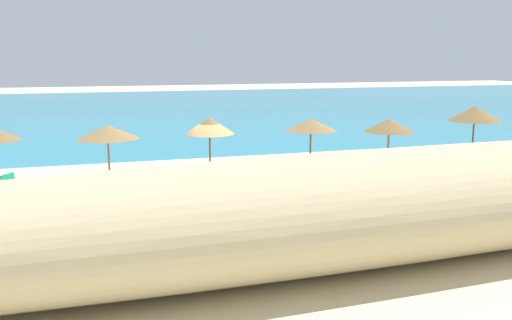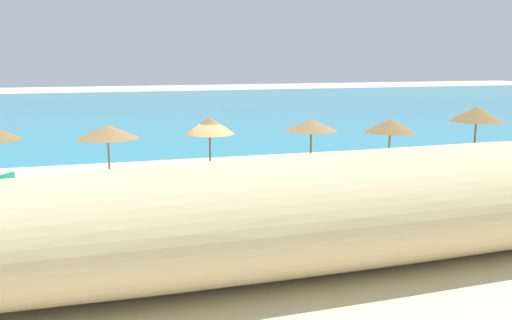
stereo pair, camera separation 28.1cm
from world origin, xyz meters
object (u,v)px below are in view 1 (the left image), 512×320
lounge_chair_2 (495,161)px  beach_umbrella_3 (107,132)px  beach_umbrella_4 (209,126)px  beach_umbrella_5 (311,125)px  lounge_chair_0 (232,181)px  beach_umbrella_6 (389,125)px  cooler_box (350,180)px  beach_umbrella_7 (475,114)px

lounge_chair_2 → beach_umbrella_3: bearing=59.4°
beach_umbrella_4 → beach_umbrella_5: beach_umbrella_4 is taller
lounge_chair_0 → beach_umbrella_3: bearing=67.9°
lounge_chair_0 → lounge_chair_2: 12.66m
beach_umbrella_3 → lounge_chair_0: (4.58, -0.93, -2.00)m
beach_umbrella_4 → beach_umbrella_5: size_ratio=1.05×
beach_umbrella_6 → lounge_chair_0: 7.76m
beach_umbrella_3 → beach_umbrella_4: beach_umbrella_4 is taller
beach_umbrella_6 → lounge_chair_0: (-7.48, -1.05, -1.80)m
beach_umbrella_3 → lounge_chair_0: size_ratio=1.60×
beach_umbrella_6 → lounge_chair_2: bearing=-8.6°
lounge_chair_0 → cooler_box: lounge_chair_0 is taller
beach_umbrella_3 → beach_umbrella_7: 16.30m
lounge_chair_0 → cooler_box: bearing=-105.8°
beach_umbrella_5 → beach_umbrella_6: 3.83m
lounge_chair_0 → beach_umbrella_4: bearing=10.8°
beach_umbrella_4 → lounge_chair_2: (13.20, -1.14, -1.98)m
beach_umbrella_4 → beach_umbrella_3: bearing=-173.2°
beach_umbrella_3 → lounge_chair_2: bearing=-2.2°
cooler_box → beach_umbrella_3: bearing=171.8°
cooler_box → beach_umbrella_4: bearing=161.2°
beach_umbrella_3 → beach_umbrella_7: size_ratio=0.89×
lounge_chair_2 → lounge_chair_0: bearing=62.8°
beach_umbrella_6 → cooler_box: (-2.60, -1.49, -1.98)m
lounge_chair_0 → beach_umbrella_5: bearing=-87.5°
beach_umbrella_7 → lounge_chair_0: bearing=-176.3°
beach_umbrella_4 → lounge_chair_0: 2.54m
lounge_chair_2 → cooler_box: size_ratio=2.71×
beach_umbrella_5 → lounge_chair_0: beach_umbrella_5 is taller
lounge_chair_0 → lounge_chair_2: (12.65, 0.27, 0.06)m
beach_umbrella_5 → beach_umbrella_7: 8.06m
beach_umbrella_5 → beach_umbrella_6: bearing=2.8°
beach_umbrella_6 → lounge_chair_0: beach_umbrella_6 is taller
beach_umbrella_5 → lounge_chair_2: (8.99, -0.59, -1.92)m
beach_umbrella_3 → beach_umbrella_6: (12.06, 0.12, -0.20)m
beach_umbrella_3 → cooler_box: bearing=-8.2°
beach_umbrella_3 → lounge_chair_0: bearing=-11.4°
lounge_chair_2 → beach_umbrella_7: bearing=33.9°
beach_umbrella_3 → beach_umbrella_4: (4.03, 0.48, 0.04)m
beach_umbrella_6 → lounge_chair_2: (5.17, -0.78, -1.74)m
beach_umbrella_5 → cooler_box: bearing=-46.7°
beach_umbrella_5 → cooler_box: (1.22, -1.30, -2.17)m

